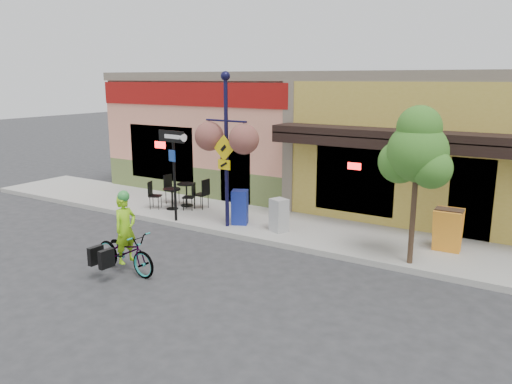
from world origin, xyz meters
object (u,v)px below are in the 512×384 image
building (365,135)px  bicycle (125,252)px  newspaper_box_blue (240,207)px  newspaper_box_grey (279,215)px  one_way_sign (174,176)px  cyclist_rider (126,240)px  lamp_post (226,151)px  street_tree (415,186)px

building → bicycle: (-1.81, -10.26, -1.77)m
newspaper_box_blue → newspaper_box_grey: newspaper_box_blue is taller
one_way_sign → newspaper_box_grey: size_ratio=2.92×
building → newspaper_box_blue: size_ratio=18.20×
building → cyclist_rider: bearing=-99.7°
lamp_post → newspaper_box_grey: 2.30m
bicycle → cyclist_rider: bearing=-86.1°
lamp_post → bicycle: bearing=-90.0°
cyclist_rider → street_tree: bearing=-52.4°
newspaper_box_grey → cyclist_rider: bearing=-89.0°
newspaper_box_blue → newspaper_box_grey: size_ratio=1.09×
lamp_post → newspaper_box_blue: size_ratio=4.34×
lamp_post → street_tree: 5.26m
bicycle → street_tree: bearing=-52.7°
lamp_post → one_way_sign: 1.85m
newspaper_box_grey → street_tree: 4.02m
building → bicycle: bearing=-100.0°
lamp_post → newspaper_box_blue: (0.19, 0.36, -1.67)m
one_way_sign → newspaper_box_blue: 2.12m
bicycle → lamp_post: size_ratio=0.42×
cyclist_rider → bicycle: bearing=93.9°
lamp_post → cyclist_rider: bearing=-89.3°
newspaper_box_blue → newspaper_box_grey: bearing=-25.0°
newspaper_box_blue → lamp_post: bearing=-141.6°
bicycle → cyclist_rider: (0.05, 0.00, 0.29)m
one_way_sign → newspaper_box_blue: size_ratio=2.68×
cyclist_rider → lamp_post: lamp_post is taller
lamp_post → street_tree: (5.25, -0.19, -0.36)m
cyclist_rider → one_way_sign: (-1.51, 3.41, 0.72)m
bicycle → one_way_sign: 3.84m
building → lamp_post: bearing=-104.3°
bicycle → newspaper_box_grey: newspaper_box_grey is taller
newspaper_box_grey → building: bearing=111.1°
cyclist_rider → street_tree: (5.36, 3.57, 1.19)m
bicycle → newspaper_box_grey: size_ratio=1.99×
newspaper_box_blue → bicycle: bearing=-118.8°
cyclist_rider → building: bearing=-5.9°
bicycle → lamp_post: (0.16, 3.76, 1.84)m
building → bicycle: 10.57m
lamp_post → newspaper_box_blue: lamp_post is taller
building → one_way_sign: bearing=-115.5°
cyclist_rider → lamp_post: size_ratio=0.36×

